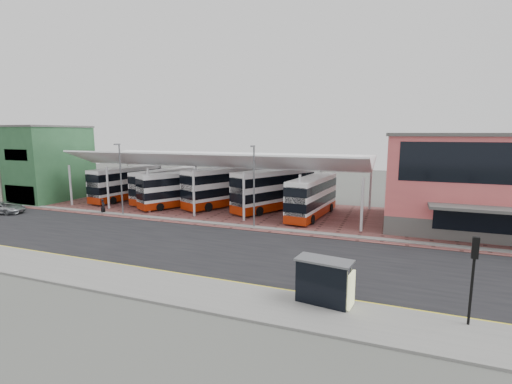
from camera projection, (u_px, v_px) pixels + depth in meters
ground at (205, 243)px, 31.40m from camera, size 140.00×140.00×0.00m
road at (199, 246)px, 30.48m from camera, size 120.00×14.00×0.02m
forecourt at (275, 214)px, 42.69m from camera, size 72.00×16.00×0.06m
sidewalk at (136, 282)px, 23.09m from camera, size 120.00×4.00×0.14m
north_kerb at (235, 225)px, 37.11m from camera, size 120.00×0.80×0.14m
yellow_line_near at (155, 271)px, 24.94m from camera, size 120.00×0.12×0.01m
yellow_line_far at (158, 270)px, 25.21m from camera, size 120.00×0.12×0.01m
canopy at (216, 161)px, 45.45m from camera, size 37.00×11.63×7.07m
terminal at (487, 181)px, 35.42m from camera, size 18.40×14.40×9.25m
shop_green at (51, 163)px, 51.26m from camera, size 6.40×10.20×10.22m
shop_cream at (18, 162)px, 53.55m from camera, size 6.40×10.20×10.22m
lamp_west at (121, 177)px, 41.42m from camera, size 0.16×0.90×8.07m
lamp_east at (254, 184)px, 35.79m from camera, size 0.16×0.90×8.07m
bus_0 at (126, 184)px, 51.34m from camera, size 3.97×11.10×4.48m
bus_1 at (165, 185)px, 50.05m from camera, size 4.09×10.71×4.31m
bus_2 at (180, 189)px, 46.64m from camera, size 7.17×10.25×4.29m
bus_3 at (226, 187)px, 46.84m from camera, size 7.52×11.76×4.84m
bus_4 at (274, 190)px, 44.48m from camera, size 7.60×11.66×4.82m
bus_5 at (312, 197)px, 40.82m from camera, size 3.59×10.82×4.38m
silver_car at (4, 208)px, 42.89m from camera, size 5.05×2.89×1.33m
pedestrian at (103, 206)px, 42.71m from camera, size 0.59×0.70×1.65m
suitcase at (103, 210)px, 43.01m from camera, size 0.38×0.27×0.65m
bus_shelter at (327, 278)px, 19.56m from camera, size 3.19×1.79×2.43m
traffic_signal_west at (474, 267)px, 17.37m from camera, size 0.30×0.24×4.34m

